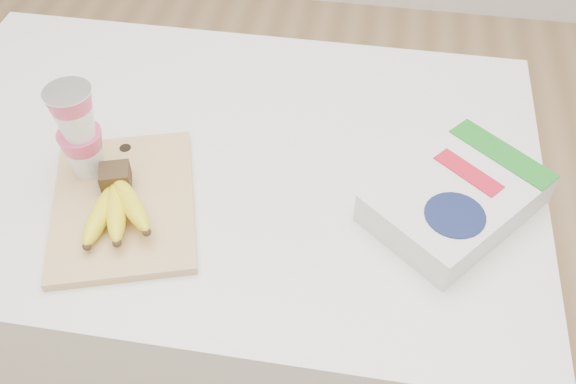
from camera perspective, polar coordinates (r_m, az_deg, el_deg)
The scene contains 5 objects.
table at distance 1.48m, azimuth -5.13°, elevation -8.82°, with size 1.14×0.76×0.86m, color silver.
cutting_board at distance 1.08m, azimuth -14.38°, elevation -0.99°, with size 0.23×0.31×0.02m, color #DFB47A.
bananas at distance 1.04m, azimuth -15.04°, elevation -1.08°, with size 0.13×0.17×0.05m.
yogurt_stack at distance 1.08m, azimuth -18.15°, elevation 5.24°, with size 0.08×0.08×0.17m.
cereal_box at distance 1.06m, azimuth 14.72°, elevation -0.55°, with size 0.32×0.33×0.06m.
Camera 1 is at (0.26, -0.79, 1.65)m, focal length 40.00 mm.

